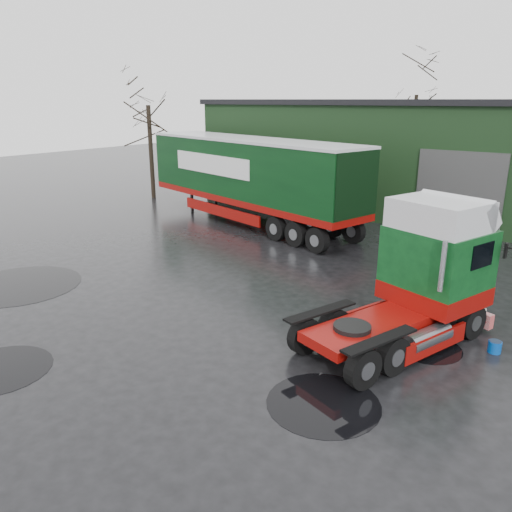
{
  "coord_description": "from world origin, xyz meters",
  "views": [
    {
      "loc": [
        8.06,
        -10.69,
        6.28
      ],
      "look_at": [
        -0.54,
        1.09,
        1.7
      ],
      "focal_mm": 35.0,
      "sensor_mm": 36.0,
      "label": 1
    }
  ],
  "objects_px": {
    "tree_left": "(150,133)",
    "tree_back_a": "(414,120)",
    "trailer_left": "(249,181)",
    "hero_tractor": "(395,278)",
    "warehouse": "(491,158)",
    "wash_bucket": "(495,347)"
  },
  "relations": [
    {
      "from": "wash_bucket",
      "to": "tree_left",
      "type": "relative_size",
      "value": 0.04
    },
    {
      "from": "wash_bucket",
      "to": "tree_back_a",
      "type": "relative_size",
      "value": 0.03
    },
    {
      "from": "hero_tractor",
      "to": "wash_bucket",
      "type": "relative_size",
      "value": 18.47
    },
    {
      "from": "wash_bucket",
      "to": "tree_back_a",
      "type": "xyz_separation_m",
      "value": [
        -12.21,
        27.64,
        4.59
      ]
    },
    {
      "from": "wash_bucket",
      "to": "tree_left",
      "type": "distance_m",
      "value": 25.46
    },
    {
      "from": "warehouse",
      "to": "tree_left",
      "type": "height_order",
      "value": "tree_left"
    },
    {
      "from": "warehouse",
      "to": "trailer_left",
      "type": "distance_m",
      "value": 13.82
    },
    {
      "from": "tree_left",
      "to": "wash_bucket",
      "type": "bearing_deg",
      "value": -22.56
    },
    {
      "from": "trailer_left",
      "to": "hero_tractor",
      "type": "bearing_deg",
      "value": -113.91
    },
    {
      "from": "trailer_left",
      "to": "tree_left",
      "type": "bearing_deg",
      "value": 92.17
    },
    {
      "from": "tree_back_a",
      "to": "warehouse",
      "type": "bearing_deg",
      "value": -51.34
    },
    {
      "from": "warehouse",
      "to": "hero_tractor",
      "type": "relative_size",
      "value": 5.28
    },
    {
      "from": "tree_left",
      "to": "tree_back_a",
      "type": "height_order",
      "value": "tree_back_a"
    },
    {
      "from": "wash_bucket",
      "to": "tree_back_a",
      "type": "height_order",
      "value": "tree_back_a"
    },
    {
      "from": "trailer_left",
      "to": "tree_back_a",
      "type": "height_order",
      "value": "tree_back_a"
    },
    {
      "from": "tree_back_a",
      "to": "trailer_left",
      "type": "bearing_deg",
      "value": -94.29
    },
    {
      "from": "wash_bucket",
      "to": "tree_left",
      "type": "height_order",
      "value": "tree_left"
    },
    {
      "from": "trailer_left",
      "to": "wash_bucket",
      "type": "distance_m",
      "value": 15.83
    },
    {
      "from": "hero_tractor",
      "to": "tree_left",
      "type": "distance_m",
      "value": 23.63
    },
    {
      "from": "tree_left",
      "to": "tree_back_a",
      "type": "distance_m",
      "value": 21.1
    },
    {
      "from": "tree_left",
      "to": "tree_back_a",
      "type": "relative_size",
      "value": 0.89
    },
    {
      "from": "warehouse",
      "to": "wash_bucket",
      "type": "distance_m",
      "value": 18.38
    }
  ]
}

